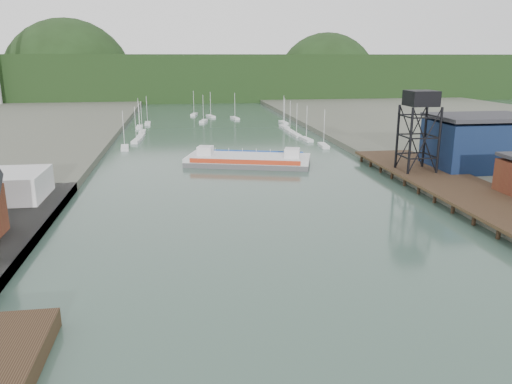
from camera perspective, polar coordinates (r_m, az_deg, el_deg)
name	(u,v)px	position (r m, az deg, el deg)	size (l,w,h in m)	color
ground	(335,357)	(44.82, 9.03, -18.14)	(600.00, 600.00, 0.00)	#2A423B
east_pier	(458,187)	(97.01, 22.11, 0.57)	(14.00, 70.00, 2.45)	black
lift_tower	(421,103)	(105.12, 18.32, 9.59)	(6.50, 6.50, 16.00)	black
blue_shed	(480,143)	(115.29, 24.22, 5.14)	(20.50, 14.50, 11.30)	#0C1835
marina_sailboats	(216,129)	(176.08, -4.61, 7.24)	(57.71, 92.65, 0.90)	silver
distant_hills	(191,79)	(337.28, -7.42, 12.64)	(500.00, 120.00, 80.00)	black
chain_ferry	(248,160)	(117.37, -0.89, 3.71)	(30.68, 19.12, 4.12)	#505053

